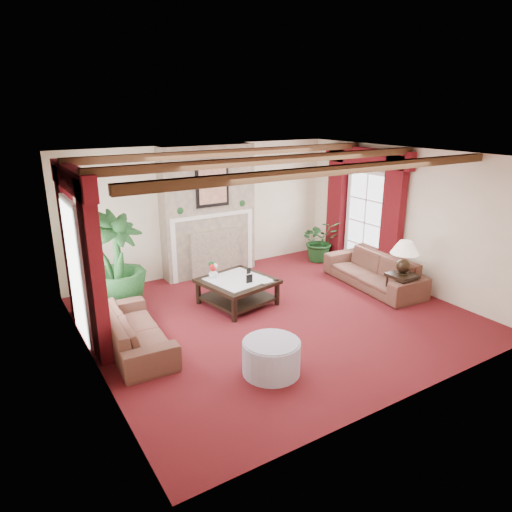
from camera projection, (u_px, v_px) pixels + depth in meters
floor at (277, 316)px, 7.80m from camera, size 6.00×6.00×0.00m
ceiling at (279, 156)px, 6.97m from camera, size 6.00×6.00×0.00m
back_wall at (204, 210)px, 9.61m from camera, size 6.00×0.02×2.70m
left_wall at (86, 274)px, 5.88m from camera, size 0.02×5.50×2.70m
right_wall at (405, 218)px, 8.89m from camera, size 0.02×5.50×2.70m
ceiling_beams at (279, 160)px, 6.98m from camera, size 6.00×3.00×0.12m
fireplace at (206, 145)px, 9.03m from camera, size 2.00×0.52×2.70m
french_door_left at (66, 202)px, 6.46m from camera, size 0.10×1.10×2.16m
french_door_right at (369, 172)px, 9.44m from camera, size 0.10×1.10×2.16m
curtains_left at (71, 171)px, 6.39m from camera, size 0.20×2.40×2.55m
curtains_right at (367, 152)px, 9.25m from camera, size 0.20×2.40×2.55m
sofa_left at (134, 324)px, 6.68m from camera, size 2.02×0.80×0.76m
sofa_right at (374, 266)px, 9.00m from camera, size 2.29×0.99×0.86m
potted_palm at (118, 283)px, 7.93m from camera, size 2.42×2.55×0.97m
small_plant at (320, 245)px, 10.52m from camera, size 1.52×1.55×0.76m
coffee_table at (238, 292)px, 8.22m from camera, size 1.36×1.36×0.47m
side_table at (401, 288)px, 8.32m from camera, size 0.58×0.58×0.53m
ottoman at (271, 357)px, 6.08m from camera, size 0.78×0.78×0.45m
table_lamp at (404, 257)px, 8.14m from camera, size 0.51×0.51×0.64m
flower_vase at (213, 273)px, 8.21m from camera, size 0.20×0.20×0.17m
book at (259, 274)px, 7.98m from camera, size 0.22×0.05×0.30m
photo_frame_a at (249, 279)px, 7.95m from camera, size 0.12×0.03×0.16m
photo_frame_b at (249, 271)px, 8.39m from camera, size 0.09×0.04×0.12m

